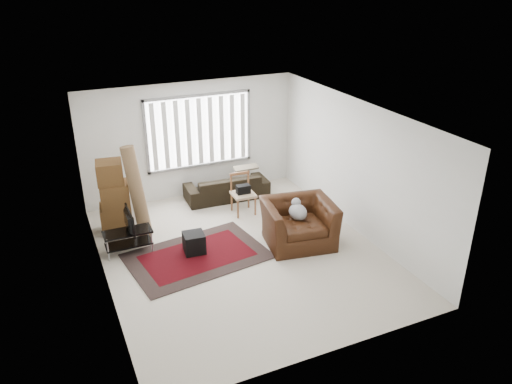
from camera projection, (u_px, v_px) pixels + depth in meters
room at (232, 158)px, 9.25m from camera, size 6.00×6.02×2.71m
persian_rug at (197, 256)px, 9.41m from camera, size 2.73×2.02×0.02m
tv_stand at (128, 237)px, 9.43m from camera, size 0.90×0.41×0.45m
tv at (126, 221)px, 9.29m from camera, size 0.09×0.73×0.42m
subwoofer at (194, 243)px, 9.46m from camera, size 0.42×0.42×0.39m
moving_boxes at (114, 199)px, 10.08m from camera, size 0.68×0.63×1.51m
white_flatpack at (131, 211)px, 10.37m from camera, size 0.59×0.28×0.72m
rolled_rug at (137, 192)px, 9.86m from camera, size 0.54×0.63×1.87m
sofa at (227, 183)px, 11.66m from camera, size 1.97×0.92×0.74m
side_chair at (243, 192)px, 10.91m from camera, size 0.50×0.50×0.89m
armchair at (299, 220)px, 9.69m from camera, size 1.51×1.37×0.99m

